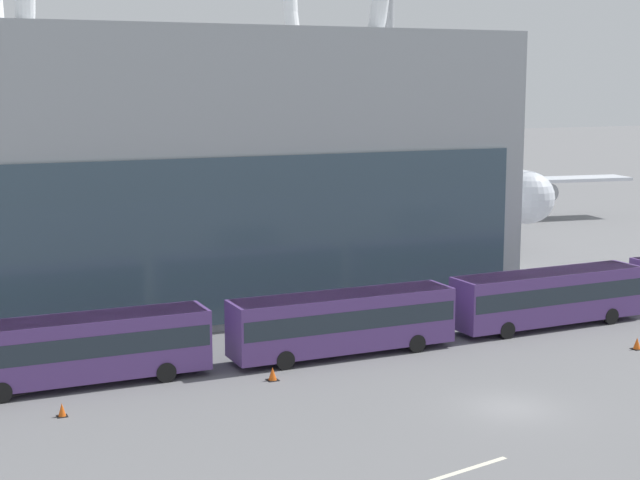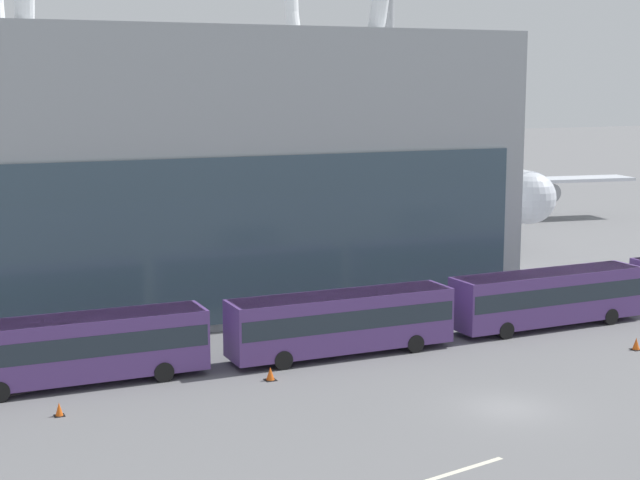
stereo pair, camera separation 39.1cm
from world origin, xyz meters
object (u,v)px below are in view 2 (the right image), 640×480
(traffic_cone_2, at_px, (59,409))
(traffic_cone_0, at_px, (636,344))
(shuttle_bus_0, at_px, (78,345))
(floodlight_mast, at_px, (388,70))
(shuttle_bus_1, at_px, (341,319))
(traffic_cone_1, at_px, (270,374))
(shuttle_bus_2, at_px, (548,295))
(airliner_at_gate_far, at_px, (439,177))

(traffic_cone_2, bearing_deg, traffic_cone_0, -3.39)
(shuttle_bus_0, height_order, floodlight_mast, floodlight_mast)
(shuttle_bus_1, xyz_separation_m, traffic_cone_0, (15.35, -5.63, -1.66))
(floodlight_mast, distance_m, traffic_cone_1, 24.83)
(shuttle_bus_0, distance_m, shuttle_bus_2, 27.85)
(shuttle_bus_1, relative_size, floodlight_mast, 0.53)
(shuttle_bus_2, xyz_separation_m, traffic_cone_1, (-19.07, -3.20, -1.66))
(shuttle_bus_2, bearing_deg, traffic_cone_2, -173.46)
(traffic_cone_1, bearing_deg, shuttle_bus_0, 160.60)
(airliner_at_gate_far, bearing_deg, traffic_cone_1, -31.35)
(shuttle_bus_2, height_order, traffic_cone_0, shuttle_bus_2)
(floodlight_mast, xyz_separation_m, traffic_cone_2, (-24.27, -15.24, -15.06))
(floodlight_mast, bearing_deg, shuttle_bus_2, -64.35)
(floodlight_mast, relative_size, traffic_cone_2, 38.07)
(traffic_cone_1, xyz_separation_m, traffic_cone_2, (-10.45, -1.13, -0.02))
(airliner_at_gate_far, bearing_deg, traffic_cone_2, -38.01)
(shuttle_bus_0, height_order, traffic_cone_1, shuttle_bus_0)
(airliner_at_gate_far, height_order, traffic_cone_0, airliner_at_gate_far)
(shuttle_bus_0, distance_m, floodlight_mast, 28.49)
(traffic_cone_0, height_order, traffic_cone_1, traffic_cone_1)
(shuttle_bus_2, bearing_deg, traffic_cone_1, -172.28)
(shuttle_bus_1, distance_m, traffic_cone_0, 16.43)
(shuttle_bus_1, bearing_deg, floodlight_mast, 52.45)
(shuttle_bus_2, bearing_deg, floodlight_mast, 113.86)
(shuttle_bus_2, relative_size, floodlight_mast, 0.53)
(traffic_cone_0, bearing_deg, shuttle_bus_0, 168.31)
(traffic_cone_0, bearing_deg, shuttle_bus_2, 102.99)
(shuttle_bus_1, height_order, floodlight_mast, floodlight_mast)
(shuttle_bus_1, bearing_deg, shuttle_bus_0, 177.89)
(traffic_cone_0, bearing_deg, shuttle_bus_1, 159.85)
(airliner_at_gate_far, relative_size, traffic_cone_2, 72.10)
(shuttle_bus_1, height_order, traffic_cone_2, shuttle_bus_1)
(shuttle_bus_2, height_order, floodlight_mast, floodlight_mast)
(airliner_at_gate_far, xyz_separation_m, shuttle_bus_1, (-30.13, -40.54, -2.95))
(traffic_cone_0, xyz_separation_m, traffic_cone_1, (-20.49, 2.96, 0.00))
(traffic_cone_2, bearing_deg, floodlight_mast, 32.14)
(floodlight_mast, distance_m, traffic_cone_0, 23.71)
(shuttle_bus_1, bearing_deg, traffic_cone_0, -20.52)
(shuttle_bus_1, height_order, traffic_cone_1, shuttle_bus_1)
(airliner_at_gate_far, bearing_deg, floodlight_mast, -28.53)
(shuttle_bus_1, bearing_deg, traffic_cone_2, -166.67)
(floodlight_mast, height_order, traffic_cone_1, floodlight_mast)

